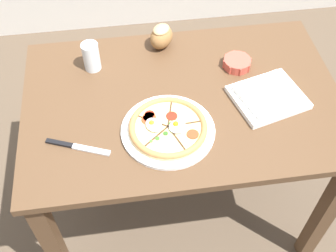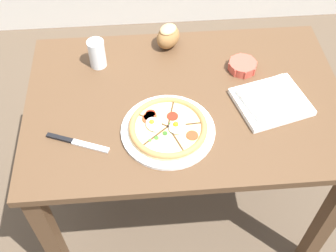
{
  "view_description": "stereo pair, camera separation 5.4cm",
  "coord_description": "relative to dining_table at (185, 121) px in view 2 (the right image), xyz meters",
  "views": [
    {
      "loc": [
        -0.2,
        -1.03,
        1.89
      ],
      "look_at": [
        -0.08,
        -0.15,
        0.8
      ],
      "focal_mm": 45.0,
      "sensor_mm": 36.0,
      "label": 1
    },
    {
      "loc": [
        -0.15,
        -1.04,
        1.89
      ],
      "look_at": [
        -0.08,
        -0.15,
        0.8
      ],
      "focal_mm": 45.0,
      "sensor_mm": 36.0,
      "label": 2
    }
  ],
  "objects": [
    {
      "name": "napkin_folded",
      "position": [
        0.3,
        -0.05,
        0.14
      ],
      "size": [
        0.29,
        0.26,
        0.04
      ],
      "rotation": [
        0.0,
        0.0,
        0.26
      ],
      "color": "white",
      "rests_on": "dining_table"
    },
    {
      "name": "ground_plane",
      "position": [
        0.0,
        0.0,
        -0.65
      ],
      "size": [
        12.0,
        12.0,
        0.0
      ],
      "primitive_type": "plane",
      "color": "brown"
    },
    {
      "name": "pizza",
      "position": [
        -0.08,
        -0.15,
        0.14
      ],
      "size": [
        0.32,
        0.32,
        0.05
      ],
      "color": "white",
      "rests_on": "dining_table"
    },
    {
      "name": "ramekin_bowl",
      "position": [
        0.23,
        0.14,
        0.14
      ],
      "size": [
        0.11,
        0.11,
        0.04
      ],
      "color": "#C64C3D",
      "rests_on": "dining_table"
    },
    {
      "name": "bread_piece_near",
      "position": [
        -0.04,
        0.3,
        0.18
      ],
      "size": [
        0.13,
        0.14,
        0.1
      ],
      "rotation": [
        0.0,
        0.0,
        0.88
      ],
      "color": "olive",
      "rests_on": "dining_table"
    },
    {
      "name": "water_glass",
      "position": [
        -0.32,
        0.21,
        0.18
      ],
      "size": [
        0.06,
        0.06,
        0.11
      ],
      "color": "white",
      "rests_on": "dining_table"
    },
    {
      "name": "knife_spare",
      "position": [
        -0.38,
        -0.17,
        0.13
      ],
      "size": [
        0.21,
        0.1,
        0.01
      ],
      "rotation": [
        0.0,
        0.0,
        -0.38
      ],
      "color": "silver",
      "rests_on": "dining_table"
    },
    {
      "name": "dining_table",
      "position": [
        0.0,
        0.0,
        0.0
      ],
      "size": [
        1.16,
        0.76,
        0.77
      ],
      "color": "#513823",
      "rests_on": "ground_plane"
    }
  ]
}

